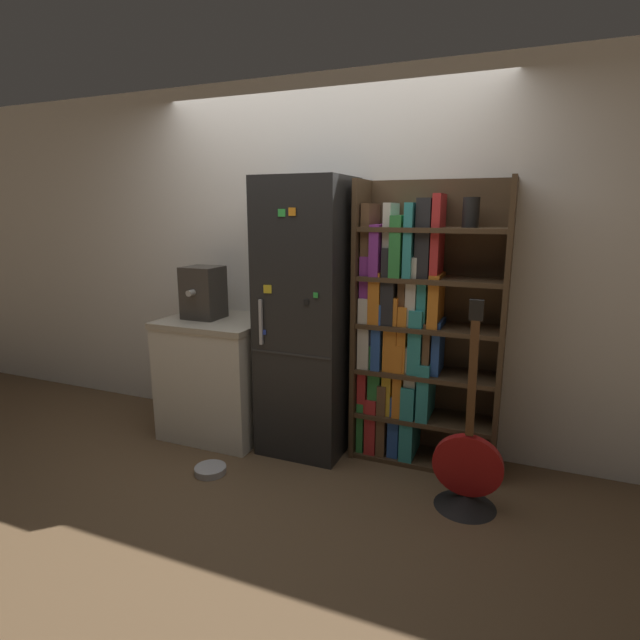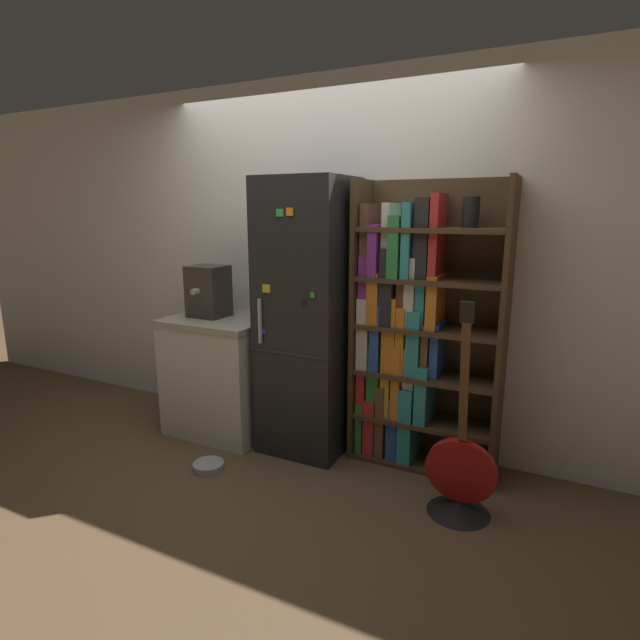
{
  "view_description": "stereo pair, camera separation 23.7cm",
  "coord_description": "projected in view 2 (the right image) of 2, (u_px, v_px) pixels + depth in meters",
  "views": [
    {
      "loc": [
        1.36,
        -2.92,
        1.68
      ],
      "look_at": [
        0.1,
        0.15,
        0.95
      ],
      "focal_mm": 28.0,
      "sensor_mm": 36.0,
      "label": 1
    },
    {
      "loc": [
        1.58,
        -2.82,
        1.68
      ],
      "look_at": [
        0.1,
        0.15,
        0.95
      ],
      "focal_mm": 28.0,
      "sensor_mm": 36.0,
      "label": 2
    }
  ],
  "objects": [
    {
      "name": "pet_bowl",
      "position": [
        209.0,
        465.0,
        3.31
      ],
      "size": [
        0.21,
        0.21,
        0.05
      ],
      "color": "#B7B7BC",
      "rests_on": "ground_plane"
    },
    {
      "name": "refrigerator",
      "position": [
        308.0,
        318.0,
        3.46
      ],
      "size": [
        0.58,
        0.59,
        1.9
      ],
      "color": "black",
      "rests_on": "ground_plane"
    },
    {
      "name": "espresso_machine",
      "position": [
        208.0,
        291.0,
        3.74
      ],
      "size": [
        0.27,
        0.3,
        0.38
      ],
      "color": "#38332D",
      "rests_on": "kitchen_counter"
    },
    {
      "name": "guitar",
      "position": [
        460.0,
        485.0,
        2.8
      ],
      "size": [
        0.4,
        0.36,
        1.24
      ],
      "color": "black",
      "rests_on": "ground_plane"
    },
    {
      "name": "wall_back",
      "position": [
        327.0,
        263.0,
        3.65
      ],
      "size": [
        8.0,
        0.05,
        2.6
      ],
      "color": "white",
      "rests_on": "ground_plane"
    },
    {
      "name": "kitchen_counter",
      "position": [
        224.0,
        374.0,
        3.84
      ],
      "size": [
        0.77,
        0.66,
        0.9
      ],
      "color": "silver",
      "rests_on": "ground_plane"
    },
    {
      "name": "bookshelf",
      "position": [
        410.0,
        334.0,
        3.28
      ],
      "size": [
        0.95,
        0.36,
        1.88
      ],
      "color": "#4C3823",
      "rests_on": "ground_plane"
    },
    {
      "name": "ground_plane",
      "position": [
        298.0,
        454.0,
        3.52
      ],
      "size": [
        16.0,
        16.0,
        0.0
      ],
      "primitive_type": "plane",
      "color": "brown"
    }
  ]
}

